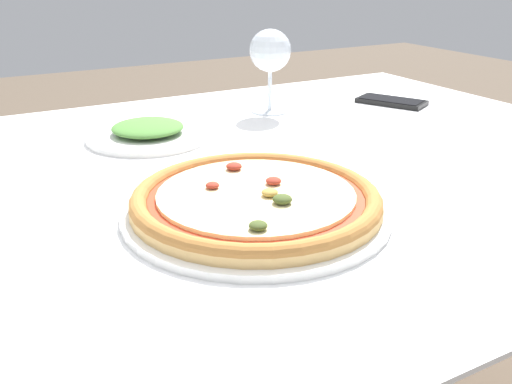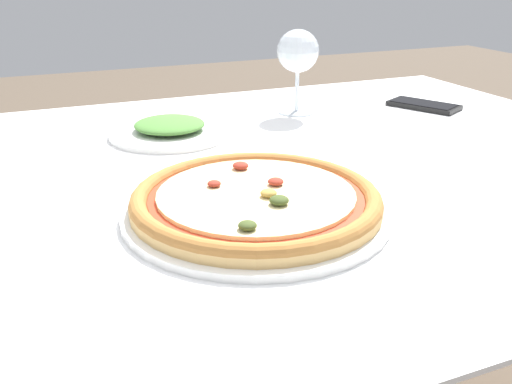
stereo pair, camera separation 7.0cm
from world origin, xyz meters
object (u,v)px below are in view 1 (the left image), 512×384
(dining_table, at_px, (238,214))
(wine_glass_far_right, at_px, (270,53))
(cell_phone, at_px, (391,101))
(pizza_plate, at_px, (256,202))
(side_plate, at_px, (148,132))

(dining_table, height_order, wine_glass_far_right, wine_glass_far_right)
(dining_table, bearing_deg, cell_phone, 22.73)
(pizza_plate, height_order, side_plate, pizza_plate)
(dining_table, distance_m, wine_glass_far_right, 0.40)
(dining_table, distance_m, side_plate, 0.24)
(dining_table, xyz_separation_m, side_plate, (-0.07, 0.21, 0.09))
(wine_glass_far_right, bearing_deg, side_plate, -167.62)
(wine_glass_far_right, bearing_deg, cell_phone, -14.21)
(dining_table, relative_size, side_plate, 6.60)
(pizza_plate, xyz_separation_m, wine_glass_far_right, (0.27, 0.44, 0.10))
(dining_table, relative_size, pizza_plate, 4.27)
(side_plate, bearing_deg, wine_glass_far_right, 12.38)
(side_plate, bearing_deg, cell_phone, -0.60)
(pizza_plate, distance_m, cell_phone, 0.65)
(dining_table, height_order, pizza_plate, pizza_plate)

